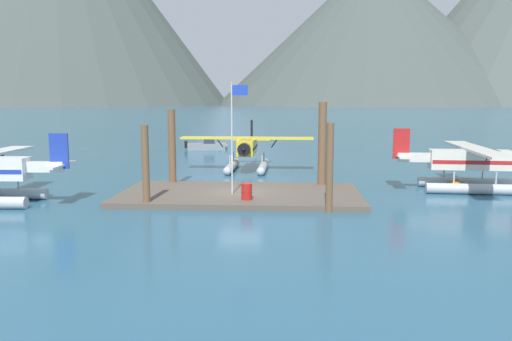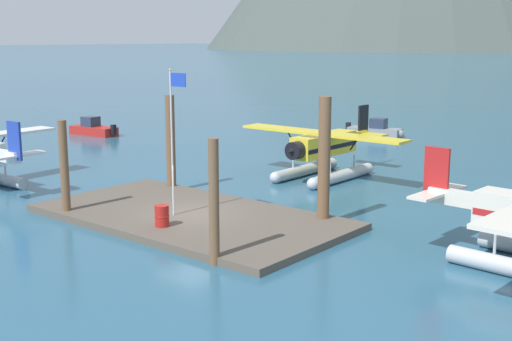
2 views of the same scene
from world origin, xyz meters
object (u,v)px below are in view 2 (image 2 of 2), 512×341
(flagpole, at_px, (173,126))
(boat_grey_open_north, at_px, (376,131))
(fuel_drum, at_px, (162,216))
(seaplane_yellow_bow_centre, at_px, (323,151))
(boat_red_open_west, at_px, (92,129))

(flagpole, bearing_deg, boat_grey_open_north, 102.18)
(fuel_drum, relative_size, boat_grey_open_north, 0.18)
(seaplane_yellow_bow_centre, xyz_separation_m, boat_grey_open_north, (-5.82, 16.28, -1.09))
(fuel_drum, xyz_separation_m, boat_grey_open_north, (-6.87, 29.53, -0.25))
(flagpole, distance_m, seaplane_yellow_bow_centre, 11.99)
(seaplane_yellow_bow_centre, relative_size, boat_red_open_west, 2.13)
(flagpole, xyz_separation_m, fuel_drum, (0.84, -1.55, -3.45))
(boat_grey_open_north, bearing_deg, flagpole, -77.82)
(flagpole, xyz_separation_m, boat_red_open_west, (-24.49, 14.05, -3.71))
(boat_red_open_west, height_order, boat_grey_open_north, same)
(seaplane_yellow_bow_centre, height_order, boat_red_open_west, seaplane_yellow_bow_centre)
(boat_red_open_west, bearing_deg, seaplane_yellow_bow_centre, -5.53)
(seaplane_yellow_bow_centre, distance_m, boat_grey_open_north, 17.32)
(boat_red_open_west, bearing_deg, fuel_drum, -31.64)
(seaplane_yellow_bow_centre, relative_size, boat_grey_open_north, 2.15)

